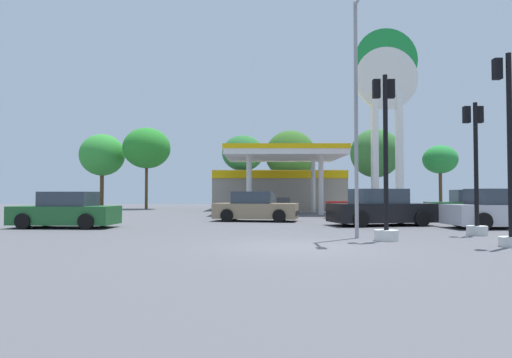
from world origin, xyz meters
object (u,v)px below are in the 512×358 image
object	(u,v)px
tree_1	(145,148)
tree_3	(289,155)
car_2	(65,211)
tree_2	(242,154)
tree_0	(101,155)
tree_4	(374,153)
car_0	(254,208)
car_3	(380,209)
car_5	(367,206)
traffic_signal_0	(384,180)
car_4	(471,207)
traffic_signal_2	(474,185)
tree_5	(439,160)
car_1	(501,210)
traffic_signal_1	(507,177)
station_pole_sign	(385,94)
corner_streetlamp	(356,96)

from	to	relation	value
tree_1	tree_3	xyz separation A→B (m)	(13.01, 2.60, -0.36)
car_2	tree_1	world-z (taller)	tree_1
tree_1	tree_2	world-z (taller)	tree_1
tree_0	tree_4	distance (m)	24.75
car_0	car_3	size ratio (longest dim) A/B	0.93
car_5	tree_3	bearing A→B (deg)	99.91
traffic_signal_0	tree_4	xyz separation A→B (m)	(6.83, 26.48, 3.17)
car_4	tree_1	world-z (taller)	tree_1
car_3	tree_4	bearing A→B (deg)	75.51
traffic_signal_2	tree_1	bearing A→B (deg)	125.12
tree_1	traffic_signal_2	bearing A→B (deg)	-54.88
traffic_signal_2	tree_4	world-z (taller)	tree_4
car_0	tree_5	bearing A→B (deg)	46.89
car_0	tree_1	distance (m)	20.10
car_2	car_1	bearing A→B (deg)	-0.96
car_4	tree_2	world-z (taller)	tree_2
car_0	traffic_signal_0	xyz separation A→B (m)	(3.93, -9.17, 1.14)
car_3	traffic_signal_0	size ratio (longest dim) A/B	0.95
car_2	tree_1	bearing A→B (deg)	95.21
car_2	tree_1	xyz separation A→B (m)	(-1.94, 21.23, 4.74)
traffic_signal_0	tree_1	xyz separation A→B (m)	(-13.65, 26.11, 3.59)
car_3	traffic_signal_1	xyz separation A→B (m)	(1.27, -7.70, 1.13)
tree_3	traffic_signal_1	bearing A→B (deg)	-83.41
car_5	tree_5	size ratio (longest dim) A/B	0.83
station_pole_sign	traffic_signal_0	size ratio (longest dim) A/B	2.57
car_0	traffic_signal_2	xyz separation A→B (m)	(7.47, -7.49, 1.03)
car_0	tree_4	size ratio (longest dim) A/B	0.62
station_pole_sign	car_2	world-z (taller)	station_pole_sign
station_pole_sign	car_3	world-z (taller)	station_pole_sign
traffic_signal_2	tree_4	distance (m)	25.24
tree_3	tree_4	size ratio (longest dim) A/B	1.02
car_0	car_5	xyz separation A→B (m)	(6.30, 2.33, 0.04)
traffic_signal_1	tree_3	world-z (taller)	tree_3
tree_2	corner_streetlamp	world-z (taller)	corner_streetlamp
car_0	car_2	xyz separation A→B (m)	(-7.78, -4.28, -0.01)
traffic_signal_2	tree_3	size ratio (longest dim) A/B	0.61
car_0	tree_5	xyz separation A→B (m)	(16.86, 18.01, 3.78)
car_5	traffic_signal_1	distance (m)	13.08
station_pole_sign	tree_2	bearing A→B (deg)	133.95
corner_streetlamp	traffic_signal_2	bearing A→B (deg)	15.16
traffic_signal_0	tree_1	bearing A→B (deg)	117.59
car_2	car_3	size ratio (longest dim) A/B	0.89
traffic_signal_2	car_5	bearing A→B (deg)	96.82
traffic_signal_1	tree_4	size ratio (longest dim) A/B	0.72
traffic_signal_1	car_1	bearing A→B (deg)	62.41
car_2	traffic_signal_0	size ratio (longest dim) A/B	0.85
car_5	car_4	bearing A→B (deg)	-21.56
tree_2	corner_streetlamp	xyz separation A→B (m)	(4.41, -27.27, -0.59)
car_1	car_3	world-z (taller)	car_3
tree_3	traffic_signal_2	bearing A→B (deg)	-81.21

